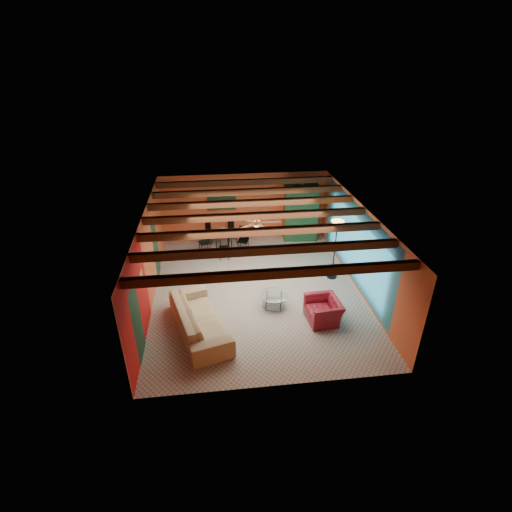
{
  "coord_description": "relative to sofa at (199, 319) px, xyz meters",
  "views": [
    {
      "loc": [
        -1.27,
        -10.18,
        6.74
      ],
      "look_at": [
        0.0,
        0.2,
        1.15
      ],
      "focal_mm": 26.61,
      "sensor_mm": 36.0,
      "label": 1
    }
  ],
  "objects": [
    {
      "name": "dining_table",
      "position": [
        0.89,
        4.89,
        0.08
      ],
      "size": [
        2.41,
        2.41,
        0.98
      ],
      "primitive_type": null,
      "rotation": [
        0.0,
        0.0,
        -0.35
      ],
      "color": "white",
      "rests_on": "ground"
    },
    {
      "name": "painting",
      "position": [
        0.89,
        5.77,
        1.24
      ],
      "size": [
        1.05,
        0.03,
        0.65
      ],
      "primitive_type": "cube",
      "color": "black",
      "rests_on": "wall_back"
    },
    {
      "name": "coffee_table",
      "position": [
        2.19,
        0.85,
        -0.19
      ],
      "size": [
        1.02,
        1.02,
        0.44
      ],
      "primitive_type": null,
      "rotation": [
        0.0,
        0.0,
        -0.22
      ],
      "color": "white",
      "rests_on": "ground"
    },
    {
      "name": "armchair",
      "position": [
        3.48,
        0.07,
        -0.08
      ],
      "size": [
        0.96,
        1.08,
        0.66
      ],
      "primitive_type": "imported",
      "rotation": [
        0.0,
        0.0,
        -1.49
      ],
      "color": "maroon",
      "rests_on": "ground"
    },
    {
      "name": "vase",
      "position": [
        0.89,
        4.89,
        0.66
      ],
      "size": [
        0.21,
        0.21,
        0.17
      ],
      "primitive_type": "imported",
      "rotation": [
        0.0,
        0.0,
        0.33
      ],
      "color": "orange",
      "rests_on": "dining_table"
    },
    {
      "name": "ceiling_fan",
      "position": [
        1.79,
        1.81,
        1.95
      ],
      "size": [
        1.5,
        1.5,
        0.44
      ],
      "primitive_type": null,
      "color": "#472614",
      "rests_on": "ceiling"
    },
    {
      "name": "room",
      "position": [
        1.79,
        1.92,
        1.95
      ],
      "size": [
        6.52,
        8.01,
        2.71
      ],
      "color": "gray",
      "rests_on": "ground"
    },
    {
      "name": "potted_plant",
      "position": [
        3.99,
        5.51,
        2.02
      ],
      "size": [
        0.49,
        0.46,
        0.43
      ],
      "primitive_type": "imported",
      "rotation": [
        0.0,
        0.0,
        -0.39
      ],
      "color": "#26661E",
      "rests_on": "armoire"
    },
    {
      "name": "floor_lamp",
      "position": [
        4.44,
        2.33,
        0.63
      ],
      "size": [
        0.49,
        0.49,
        2.08
      ],
      "primitive_type": null,
      "rotation": [
        0.0,
        0.0,
        -0.16
      ],
      "color": "black",
      "rests_on": "ground"
    },
    {
      "name": "armoire",
      "position": [
        3.99,
        5.51,
        0.7
      ],
      "size": [
        1.32,
        0.75,
        2.22
      ],
      "primitive_type": "cube",
      "rotation": [
        0.0,
        0.0,
        -0.11
      ],
      "color": "brown",
      "rests_on": "ground"
    },
    {
      "name": "sofa",
      "position": [
        0.0,
        0.0,
        0.0
      ],
      "size": [
        1.82,
        3.01,
        0.82
      ],
      "primitive_type": "imported",
      "rotation": [
        0.0,
        0.0,
        1.84
      ],
      "color": "#9A8863",
      "rests_on": "ground"
    }
  ]
}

